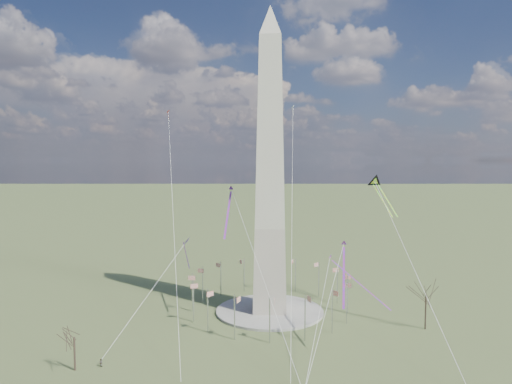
{
  "coord_description": "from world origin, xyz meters",
  "views": [
    {
      "loc": [
        -0.1,
        -149.98,
        50.82
      ],
      "look_at": [
        -4.59,
        0.0,
        40.48
      ],
      "focal_mm": 32.0,
      "sensor_mm": 36.0,
      "label": 1
    }
  ],
  "objects_px": {
    "person_west": "(101,363)",
    "kite_delta_black": "(376,184)",
    "tree_near": "(426,293)",
    "washington_monument": "(270,169)"
  },
  "relations": [
    {
      "from": "tree_near",
      "to": "washington_monument",
      "type": "bearing_deg",
      "value": 163.32
    },
    {
      "from": "person_west",
      "to": "kite_delta_black",
      "type": "height_order",
      "value": "kite_delta_black"
    },
    {
      "from": "washington_monument",
      "to": "person_west",
      "type": "bearing_deg",
      "value": -134.93
    },
    {
      "from": "person_west",
      "to": "tree_near",
      "type": "bearing_deg",
      "value": -151.61
    },
    {
      "from": "person_west",
      "to": "kite_delta_black",
      "type": "relative_size",
      "value": 0.12
    },
    {
      "from": "washington_monument",
      "to": "person_west",
      "type": "relative_size",
      "value": 50.93
    },
    {
      "from": "tree_near",
      "to": "kite_delta_black",
      "type": "bearing_deg",
      "value": 108.28
    },
    {
      "from": "washington_monument",
      "to": "kite_delta_black",
      "type": "xyz_separation_m",
      "value": [
        37.91,
        13.4,
        -5.49
      ]
    },
    {
      "from": "tree_near",
      "to": "person_west",
      "type": "height_order",
      "value": "tree_near"
    },
    {
      "from": "tree_near",
      "to": "person_west",
      "type": "bearing_deg",
      "value": -162.64
    }
  ]
}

